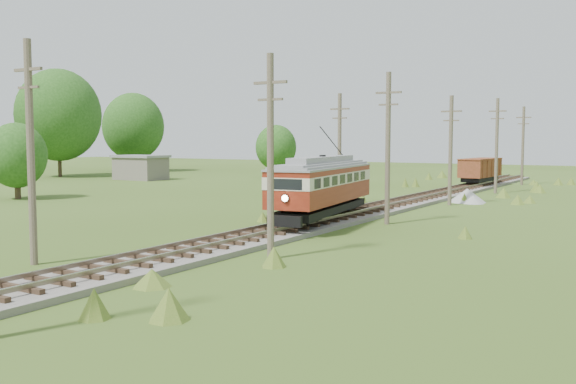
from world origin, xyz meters
The scene contains 16 objects.
railbed_main centered at (0.00, 34.00, 0.19)m, with size 3.60×96.00×0.57m.
streetcar centered at (0.00, 28.80, 2.49)m, with size 4.35×11.64×5.27m.
gondola centered at (0.00, 64.51, 1.91)m, with size 2.89×7.66×2.50m.
gravel_pile centered at (3.64, 46.83, 0.52)m, with size 3.07×3.25×1.12m.
utility_pole_r_2 centered at (3.30, 18.00, 4.42)m, with size 1.60×0.30×8.60m.
utility_pole_r_3 centered at (3.20, 31.00, 4.63)m, with size 1.60×0.30×9.00m.
utility_pole_r_4 centered at (3.00, 44.00, 4.32)m, with size 1.60×0.30×8.40m.
utility_pole_r_5 centered at (3.40, 57.00, 4.58)m, with size 1.60×0.30×8.90m.
utility_pole_r_6 centered at (3.20, 70.00, 4.47)m, with size 1.60×0.30×8.70m.
utility_pole_l_a centered at (-4.20, 12.00, 4.63)m, with size 1.60×0.30×9.00m.
utility_pole_l_b centered at (-4.50, 40.00, 4.42)m, with size 1.60×0.30×8.60m.
tree_left_4 centered at (-54.00, 54.00, 8.37)m, with size 11.34×11.34×14.61m.
tree_left_5 centered at (-56.00, 70.00, 7.12)m, with size 9.66×9.66×12.44m.
tree_mid_a centered at (-28.00, 68.00, 4.02)m, with size 5.46×5.46×7.03m.
tree_mid_c centered at (-30.00, 30.00, 3.71)m, with size 5.04×5.04×6.49m.
shed centered at (-40.00, 55.00, 1.57)m, with size 6.40×4.40×3.10m.
Camera 1 is at (17.81, -4.55, 5.03)m, focal length 40.00 mm.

